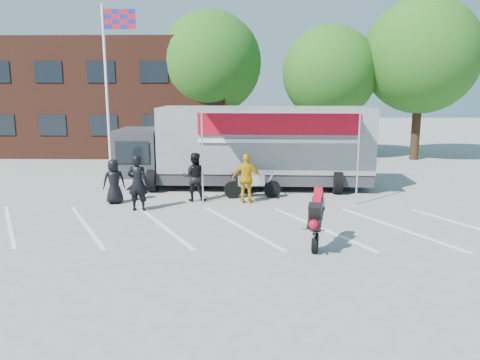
{
  "coord_description": "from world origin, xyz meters",
  "views": [
    {
      "loc": [
        0.54,
        -12.79,
        4.28
      ],
      "look_at": [
        0.16,
        1.82,
        1.3
      ],
      "focal_mm": 35.0,
      "sensor_mm": 36.0,
      "label": 1
    }
  ],
  "objects_px": {
    "flagpole": "(111,68)",
    "spectator_leather_b": "(138,183)",
    "spectator_leather_c": "(194,177)",
    "tree_mid": "(330,73)",
    "transporter_truck": "(253,187)",
    "tree_right": "(421,56)",
    "parked_motorcycle": "(252,198)",
    "spectator_hivis": "(247,178)",
    "tree_left": "(210,63)",
    "spectator_leather_a": "(114,181)",
    "stunt_bike_rider": "(317,245)"
  },
  "relations": [
    {
      "from": "tree_left",
      "to": "spectator_leather_b",
      "type": "bearing_deg",
      "value": -95.97
    },
    {
      "from": "transporter_truck",
      "to": "parked_motorcycle",
      "type": "height_order",
      "value": "transporter_truck"
    },
    {
      "from": "spectator_leather_c",
      "to": "transporter_truck",
      "type": "bearing_deg",
      "value": -130.47
    },
    {
      "from": "tree_left",
      "to": "stunt_bike_rider",
      "type": "distance_m",
      "value": 18.09
    },
    {
      "from": "tree_left",
      "to": "spectator_hivis",
      "type": "distance_m",
      "value": 13.1
    },
    {
      "from": "tree_right",
      "to": "spectator_leather_c",
      "type": "bearing_deg",
      "value": -138.58
    },
    {
      "from": "tree_mid",
      "to": "parked_motorcycle",
      "type": "bearing_deg",
      "value": -113.41
    },
    {
      "from": "flagpole",
      "to": "transporter_truck",
      "type": "xyz_separation_m",
      "value": [
        6.83,
        -3.34,
        -5.05
      ]
    },
    {
      "from": "transporter_truck",
      "to": "spectator_leather_a",
      "type": "distance_m",
      "value": 5.89
    },
    {
      "from": "tree_left",
      "to": "tree_right",
      "type": "relative_size",
      "value": 0.95
    },
    {
      "from": "tree_mid",
      "to": "spectator_hivis",
      "type": "xyz_separation_m",
      "value": [
        -4.65,
        -11.02,
        -4.03
      ]
    },
    {
      "from": "tree_right",
      "to": "transporter_truck",
      "type": "relative_size",
      "value": 0.86
    },
    {
      "from": "stunt_bike_rider",
      "to": "spectator_leather_b",
      "type": "xyz_separation_m",
      "value": [
        -5.71,
        3.46,
        0.98
      ]
    },
    {
      "from": "tree_mid",
      "to": "transporter_truck",
      "type": "xyz_separation_m",
      "value": [
        -4.42,
        -8.34,
        -4.94
      ]
    },
    {
      "from": "spectator_leather_a",
      "to": "spectator_leather_b",
      "type": "relative_size",
      "value": 0.84
    },
    {
      "from": "spectator_leather_a",
      "to": "spectator_leather_b",
      "type": "bearing_deg",
      "value": 115.73
    },
    {
      "from": "stunt_bike_rider",
      "to": "tree_mid",
      "type": "bearing_deg",
      "value": 94.57
    },
    {
      "from": "flagpole",
      "to": "spectator_leather_b",
      "type": "bearing_deg",
      "value": -68.29
    },
    {
      "from": "tree_left",
      "to": "spectator_leather_b",
      "type": "height_order",
      "value": "tree_left"
    },
    {
      "from": "flagpole",
      "to": "tree_right",
      "type": "bearing_deg",
      "value": 15.48
    },
    {
      "from": "transporter_truck",
      "to": "stunt_bike_rider",
      "type": "relative_size",
      "value": 5.91
    },
    {
      "from": "tree_mid",
      "to": "spectator_leather_b",
      "type": "relative_size",
      "value": 3.94
    },
    {
      "from": "stunt_bike_rider",
      "to": "spectator_hivis",
      "type": "distance_m",
      "value": 5.12
    },
    {
      "from": "tree_mid",
      "to": "tree_right",
      "type": "xyz_separation_m",
      "value": [
        5.0,
        -0.5,
        0.93
      ]
    },
    {
      "from": "flagpole",
      "to": "spectator_leather_c",
      "type": "height_order",
      "value": "flagpole"
    },
    {
      "from": "spectator_leather_b",
      "to": "transporter_truck",
      "type": "bearing_deg",
      "value": -129.17
    },
    {
      "from": "flagpole",
      "to": "stunt_bike_rider",
      "type": "xyz_separation_m",
      "value": [
        8.57,
        -10.66,
        -5.05
      ]
    },
    {
      "from": "flagpole",
      "to": "parked_motorcycle",
      "type": "relative_size",
      "value": 3.57
    },
    {
      "from": "flagpole",
      "to": "spectator_leather_c",
      "type": "xyz_separation_m",
      "value": [
        4.64,
        -5.74,
        -4.14
      ]
    },
    {
      "from": "flagpole",
      "to": "spectator_hivis",
      "type": "bearing_deg",
      "value": -42.41
    },
    {
      "from": "flagpole",
      "to": "tree_mid",
      "type": "relative_size",
      "value": 1.04
    },
    {
      "from": "parked_motorcycle",
      "to": "flagpole",
      "type": "bearing_deg",
      "value": 46.82
    },
    {
      "from": "tree_right",
      "to": "spectator_hivis",
      "type": "xyz_separation_m",
      "value": [
        -9.65,
        -10.52,
        -4.96
      ]
    },
    {
      "from": "tree_mid",
      "to": "spectator_leather_a",
      "type": "relative_size",
      "value": 4.67
    },
    {
      "from": "parked_motorcycle",
      "to": "spectator_leather_c",
      "type": "bearing_deg",
      "value": 97.19
    },
    {
      "from": "tree_right",
      "to": "stunt_bike_rider",
      "type": "distance_m",
      "value": 17.97
    },
    {
      "from": "parked_motorcycle",
      "to": "spectator_hivis",
      "type": "xyz_separation_m",
      "value": [
        -0.22,
        -0.77,
        0.92
      ]
    },
    {
      "from": "stunt_bike_rider",
      "to": "spectator_leather_a",
      "type": "distance_m",
      "value": 8.19
    },
    {
      "from": "tree_mid",
      "to": "spectator_leather_b",
      "type": "xyz_separation_m",
      "value": [
        -8.38,
        -12.2,
        -3.97
      ]
    },
    {
      "from": "transporter_truck",
      "to": "spectator_hivis",
      "type": "relative_size",
      "value": 5.79
    },
    {
      "from": "spectator_leather_b",
      "to": "spectator_hivis",
      "type": "relative_size",
      "value": 1.06
    },
    {
      "from": "tree_right",
      "to": "spectator_leather_a",
      "type": "xyz_separation_m",
      "value": [
        -14.5,
        -10.71,
        -5.06
      ]
    },
    {
      "from": "spectator_hivis",
      "to": "tree_right",
      "type": "bearing_deg",
      "value": -130.55
    },
    {
      "from": "transporter_truck",
      "to": "flagpole",
      "type": "bearing_deg",
      "value": 155.03
    },
    {
      "from": "flagpole",
      "to": "spectator_leather_c",
      "type": "relative_size",
      "value": 4.39
    },
    {
      "from": "tree_right",
      "to": "spectator_leather_b",
      "type": "height_order",
      "value": "tree_right"
    },
    {
      "from": "tree_right",
      "to": "spectator_leather_a",
      "type": "relative_size",
      "value": 5.55
    },
    {
      "from": "flagpole",
      "to": "spectator_hivis",
      "type": "relative_size",
      "value": 4.36
    },
    {
      "from": "tree_mid",
      "to": "parked_motorcycle",
      "type": "relative_size",
      "value": 3.43
    },
    {
      "from": "tree_mid",
      "to": "stunt_bike_rider",
      "type": "bearing_deg",
      "value": -99.68
    }
  ]
}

